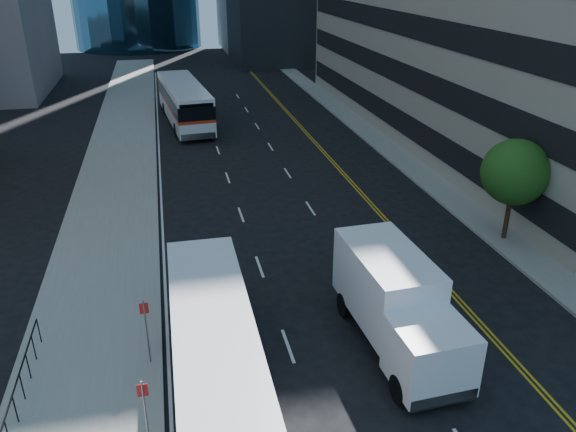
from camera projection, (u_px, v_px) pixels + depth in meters
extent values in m
plane|color=black|center=(399.00, 367.00, 19.46)|extent=(160.00, 160.00, 0.00)
cube|color=gray|center=(120.00, 160.00, 39.56)|extent=(5.00, 90.00, 0.15)
cube|color=gray|center=(381.00, 142.00, 43.43)|extent=(2.00, 90.00, 0.15)
cylinder|color=#332114|center=(507.00, 218.00, 27.84)|extent=(0.24, 0.24, 2.20)
sphere|color=#1E4F16|center=(515.00, 172.00, 26.85)|extent=(3.20, 3.20, 3.20)
cube|color=white|center=(217.00, 380.00, 17.62)|extent=(2.52, 11.47, 1.05)
cube|color=red|center=(216.00, 364.00, 17.36)|extent=(2.54, 11.49, 0.21)
cube|color=black|center=(215.00, 350.00, 17.14)|extent=(2.54, 11.49, 0.86)
cube|color=white|center=(214.00, 331.00, 16.85)|extent=(2.52, 11.47, 0.48)
cylinder|color=black|center=(178.00, 337.00, 20.27)|extent=(0.29, 0.96, 0.96)
cylinder|color=black|center=(240.00, 329.00, 20.71)|extent=(0.29, 0.96, 0.96)
cube|color=white|center=(185.00, 112.00, 48.54)|extent=(4.14, 13.43, 1.21)
cube|color=red|center=(184.00, 104.00, 48.24)|extent=(4.17, 13.45, 0.24)
cube|color=black|center=(184.00, 97.00, 47.99)|extent=(4.17, 13.45, 0.99)
cube|color=white|center=(183.00, 87.00, 47.65)|extent=(4.14, 13.43, 0.55)
cylinder|color=black|center=(177.00, 130.00, 44.92)|extent=(0.44, 1.13, 1.10)
cylinder|color=black|center=(209.00, 127.00, 45.67)|extent=(0.44, 1.13, 1.10)
cylinder|color=black|center=(165.00, 109.00, 51.40)|extent=(0.44, 1.13, 1.10)
cylinder|color=black|center=(194.00, 107.00, 52.14)|extent=(0.44, 1.13, 1.10)
cube|color=white|center=(430.00, 355.00, 17.81)|extent=(2.49, 2.30, 2.09)
cube|color=black|center=(447.00, 364.00, 16.81)|extent=(2.19, 0.16, 1.10)
cube|color=white|center=(386.00, 283.00, 20.62)|extent=(2.61, 4.89, 2.59)
cube|color=black|center=(395.00, 334.00, 20.28)|extent=(2.10, 6.66, 0.25)
cylinder|color=black|center=(399.00, 389.00, 17.77)|extent=(0.32, 0.97, 0.96)
cylinder|color=black|center=(460.00, 377.00, 18.29)|extent=(0.32, 0.97, 0.96)
cylinder|color=black|center=(344.00, 305.00, 22.15)|extent=(0.32, 0.97, 0.96)
cylinder|color=black|center=(394.00, 297.00, 22.67)|extent=(0.32, 0.97, 0.96)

